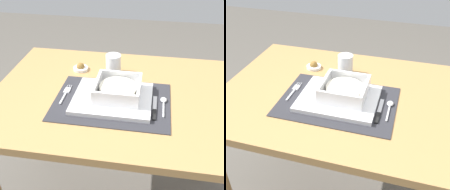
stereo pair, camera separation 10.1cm
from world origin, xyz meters
The scene contains 9 objects.
dining_table centered at (0.00, 0.00, 0.62)m, with size 0.97×0.70×0.73m.
placemat centered at (-0.01, -0.06, 0.73)m, with size 0.43×0.30×0.00m, color #2D2D33.
serving_plate centered at (-0.01, -0.05, 0.74)m, with size 0.29×0.23×0.02m, color white.
porridge_bowl centered at (0.01, -0.04, 0.77)m, with size 0.16×0.16×0.06m.
fork centered at (-0.19, -0.04, 0.73)m, with size 0.02×0.13×0.00m.
spoon centered at (0.18, -0.04, 0.74)m, with size 0.02×0.12×0.01m.
butter_knife centered at (0.15, -0.09, 0.74)m, with size 0.01×0.14×0.01m.
drinking_glass centered at (-0.04, 0.15, 0.77)m, with size 0.06×0.06×0.09m.
condiment_saucer centered at (-0.19, 0.16, 0.74)m, with size 0.06×0.06×0.04m.
Camera 1 is at (0.13, -0.88, 1.32)m, focal length 44.43 mm.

